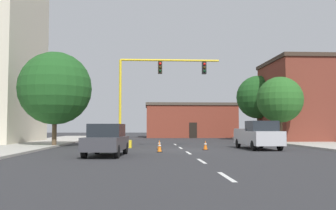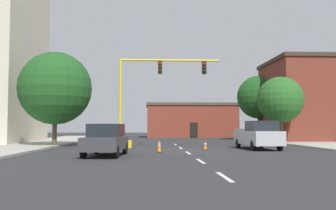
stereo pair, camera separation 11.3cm
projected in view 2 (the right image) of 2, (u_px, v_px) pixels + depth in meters
name	position (u px, v px, depth m)	size (l,w,h in m)	color
ground_plane	(184.00, 150.00, 25.90)	(160.00, 160.00, 0.00)	#2D2D30
sidewalk_left	(33.00, 144.00, 33.24)	(6.00, 56.00, 0.14)	#B2ADA3
sidewalk_right	(312.00, 143.00, 34.52)	(6.00, 56.00, 0.14)	#B2ADA3
lane_stripe_seg_0	(224.00, 177.00, 11.94)	(0.16, 2.40, 0.01)	silver
lane_stripe_seg_1	(201.00, 161.00, 17.43)	(0.16, 2.40, 0.01)	silver
lane_stripe_seg_2	(188.00, 153.00, 22.91)	(0.16, 2.40, 0.01)	silver
lane_stripe_seg_3	(181.00, 148.00, 28.39)	(0.16, 2.40, 0.01)	silver
lane_stripe_seg_4	(175.00, 144.00, 33.88)	(0.16, 2.40, 0.01)	silver
building_brick_center	(191.00, 121.00, 57.68)	(13.46, 8.42, 5.06)	brown
building_row_right	(328.00, 101.00, 41.63)	(12.98, 9.63, 8.90)	brown
traffic_signal_gantry	(134.00, 119.00, 29.00)	(8.56, 1.20, 6.83)	yellow
tree_right_mid	(280.00, 100.00, 34.81)	(4.24, 4.24, 6.21)	brown
tree_right_far	(259.00, 97.00, 44.92)	(5.12, 5.12, 7.67)	brown
tree_left_near	(55.00, 88.00, 30.13)	(5.79, 5.79, 7.55)	brown
pickup_truck_silver	(258.00, 135.00, 26.76)	(2.21, 5.47, 1.99)	#BCBCC1
sedan_dark_gray_near_left	(106.00, 140.00, 20.55)	(2.22, 4.64, 1.74)	#3D3D42
traffic_cone_roadside_a	(159.00, 145.00, 26.59)	(0.36, 0.36, 0.68)	black
traffic_cone_roadside_b	(159.00, 147.00, 23.58)	(0.36, 0.36, 0.65)	black
traffic_cone_roadside_c	(205.00, 145.00, 25.77)	(0.36, 0.36, 0.65)	black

